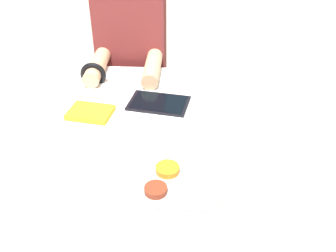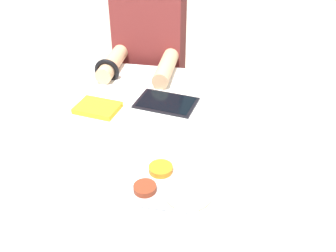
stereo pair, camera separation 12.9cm
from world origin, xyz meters
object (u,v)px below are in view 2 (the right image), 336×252
(tablet_device, at_px, (166,103))
(person_diner, at_px, (151,84))
(thali_tray, at_px, (170,189))
(red_notebook, at_px, (98,108))

(tablet_device, height_order, person_diner, person_diner)
(thali_tray, xyz_separation_m, tablet_device, (-0.10, 0.48, -0.00))
(red_notebook, height_order, person_diner, person_diner)
(red_notebook, distance_m, person_diner, 0.59)
(thali_tray, distance_m, red_notebook, 0.52)
(person_diner, bearing_deg, tablet_device, -70.10)
(tablet_device, xyz_separation_m, person_diner, (-0.17, 0.46, -0.18))
(red_notebook, height_order, tablet_device, red_notebook)
(thali_tray, height_order, tablet_device, thali_tray)
(thali_tray, relative_size, red_notebook, 1.76)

